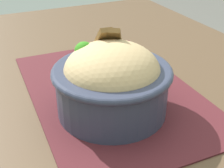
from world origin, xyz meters
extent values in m
cube|color=#4C3826|center=(0.00, 0.00, 0.71)|extent=(1.15, 0.84, 0.03)
cylinder|color=#412F20|center=(0.51, -0.36, 0.35)|extent=(0.04, 0.04, 0.70)
cube|color=#47191E|center=(-0.01, -0.01, 0.73)|extent=(0.43, 0.29, 0.00)
cylinder|color=#2D3347|center=(-0.07, 0.02, 0.77)|extent=(0.18, 0.18, 0.08)
torus|color=#2D3347|center=(-0.07, 0.02, 0.80)|extent=(0.19, 0.19, 0.01)
ellipsoid|color=tan|center=(-0.07, 0.02, 0.81)|extent=(0.21, 0.21, 0.09)
sphere|color=#2E7619|center=(-0.04, 0.05, 0.83)|extent=(0.03, 0.03, 0.03)
sphere|color=#2E7619|center=(-0.04, 0.03, 0.83)|extent=(0.03, 0.03, 0.03)
cylinder|color=orange|center=(-0.08, 0.03, 0.83)|extent=(0.03, 0.02, 0.01)
cylinder|color=orange|center=(-0.06, 0.02, 0.83)|extent=(0.03, 0.02, 0.01)
cylinder|color=orange|center=(-0.08, 0.02, 0.83)|extent=(0.03, 0.02, 0.01)
cube|color=brown|center=(-0.03, -0.01, 0.84)|extent=(0.06, 0.04, 0.05)
cube|color=brown|center=(-0.03, 0.00, 0.84)|extent=(0.04, 0.03, 0.04)
cube|color=brown|center=(-0.03, 0.01, 0.84)|extent=(0.05, 0.02, 0.05)
cube|color=#B7B7B7|center=(0.06, -0.05, 0.73)|extent=(0.02, 0.07, 0.00)
cube|color=#B7B7B7|center=(0.07, -0.01, 0.73)|extent=(0.01, 0.01, 0.00)
cube|color=#B7B7B7|center=(0.07, 0.01, 0.73)|extent=(0.03, 0.03, 0.00)
cube|color=#B7B7B7|center=(0.09, 0.03, 0.73)|extent=(0.01, 0.02, 0.00)
cube|color=#B7B7B7|center=(0.08, 0.04, 0.73)|extent=(0.01, 0.02, 0.00)
cube|color=#B7B7B7|center=(0.07, 0.04, 0.73)|extent=(0.01, 0.02, 0.00)
cube|color=#B7B7B7|center=(0.07, 0.04, 0.73)|extent=(0.01, 0.02, 0.00)
camera|label=1|loc=(-0.46, 0.19, 1.02)|focal=49.25mm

